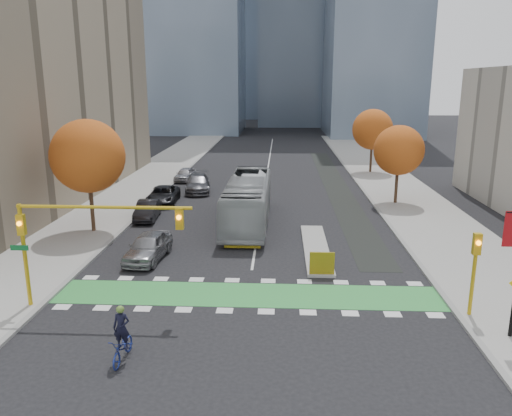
# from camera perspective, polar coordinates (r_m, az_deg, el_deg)

# --- Properties ---
(ground) EXTENTS (300.00, 300.00, 0.00)m
(ground) POSITION_cam_1_polar(r_m,az_deg,el_deg) (24.82, -1.15, -11.30)
(ground) COLOR black
(ground) RESTS_ON ground
(sidewalk_west) EXTENTS (7.00, 120.00, 0.15)m
(sidewalk_west) POSITION_cam_1_polar(r_m,az_deg,el_deg) (46.19, -16.32, 0.32)
(sidewalk_west) COLOR gray
(sidewalk_west) RESTS_ON ground
(sidewalk_east) EXTENTS (7.00, 120.00, 0.15)m
(sidewalk_east) POSITION_cam_1_polar(r_m,az_deg,el_deg) (45.25, 18.00, -0.09)
(sidewalk_east) COLOR gray
(sidewalk_east) RESTS_ON ground
(curb_west) EXTENTS (0.30, 120.00, 0.16)m
(curb_west) POSITION_cam_1_polar(r_m,az_deg,el_deg) (45.17, -12.13, 0.27)
(curb_west) COLOR gray
(curb_west) RESTS_ON ground
(curb_east) EXTENTS (0.30, 120.00, 0.16)m
(curb_east) POSITION_cam_1_polar(r_m,az_deg,el_deg) (44.46, 13.64, -0.03)
(curb_east) COLOR gray
(curb_east) RESTS_ON ground
(bike_crossing) EXTENTS (20.00, 3.00, 0.01)m
(bike_crossing) POSITION_cam_1_polar(r_m,az_deg,el_deg) (26.18, -0.92, -9.88)
(bike_crossing) COLOR green
(bike_crossing) RESTS_ON ground
(centre_line) EXTENTS (0.15, 70.00, 0.01)m
(centre_line) POSITION_cam_1_polar(r_m,az_deg,el_deg) (63.28, 1.35, 4.45)
(centre_line) COLOR silver
(centre_line) RESTS_ON ground
(bike_lane_paint) EXTENTS (2.50, 50.00, 0.01)m
(bike_lane_paint) POSITION_cam_1_polar(r_m,az_deg,el_deg) (53.75, 9.09, 2.54)
(bike_lane_paint) COLOR black
(bike_lane_paint) RESTS_ON ground
(median_island) EXTENTS (1.60, 10.00, 0.16)m
(median_island) POSITION_cam_1_polar(r_m,az_deg,el_deg) (33.18, 6.86, -4.56)
(median_island) COLOR gray
(median_island) RESTS_ON ground
(hazard_board) EXTENTS (1.40, 0.12, 1.30)m
(hazard_board) POSITION_cam_1_polar(r_m,az_deg,el_deg) (28.43, 7.55, -6.28)
(hazard_board) COLOR yellow
(hazard_board) RESTS_ON median_island
(tree_west) EXTENTS (5.20, 5.20, 8.22)m
(tree_west) POSITION_cam_1_polar(r_m,az_deg,el_deg) (37.29, -18.67, 5.63)
(tree_west) COLOR #332114
(tree_west) RESTS_ON ground
(tree_east_near) EXTENTS (4.40, 4.40, 7.08)m
(tree_east_near) POSITION_cam_1_polar(r_m,az_deg,el_deg) (45.92, 16.00, 6.35)
(tree_east_near) COLOR #332114
(tree_east_near) RESTS_ON ground
(tree_east_far) EXTENTS (4.80, 4.80, 7.65)m
(tree_east_far) POSITION_cam_1_polar(r_m,az_deg,el_deg) (61.57, 13.18, 8.73)
(tree_east_far) COLOR #332114
(tree_east_far) RESTS_ON ground
(traffic_signal_west) EXTENTS (8.53, 0.56, 5.20)m
(traffic_signal_west) POSITION_cam_1_polar(r_m,az_deg,el_deg) (24.74, -19.96, -2.27)
(traffic_signal_west) COLOR #BF9914
(traffic_signal_west) RESTS_ON ground
(traffic_signal_east) EXTENTS (0.35, 0.43, 4.10)m
(traffic_signal_east) POSITION_cam_1_polar(r_m,az_deg,el_deg) (24.89, 23.74, -5.68)
(traffic_signal_east) COLOR #BF9914
(traffic_signal_east) RESTS_ON ground
(cyclist) EXTENTS (0.79, 2.06, 2.34)m
(cyclist) POSITION_cam_1_polar(r_m,az_deg,el_deg) (20.89, -15.01, -14.62)
(cyclist) COLOR navy
(cyclist) RESTS_ON ground
(bus) EXTENTS (3.19, 13.23, 3.68)m
(bus) POSITION_cam_1_polar(r_m,az_deg,el_deg) (38.37, -0.93, 0.85)
(bus) COLOR #9DA2A5
(bus) RESTS_ON ground
(parked_car_a) EXTENTS (2.42, 5.06, 1.67)m
(parked_car_a) POSITION_cam_1_polar(r_m,az_deg,el_deg) (31.55, -12.22, -4.34)
(parked_car_a) COLOR gray
(parked_car_a) RESTS_ON ground
(parked_car_b) EXTENTS (1.92, 4.63, 1.49)m
(parked_car_b) POSITION_cam_1_polar(r_m,az_deg,el_deg) (40.84, -12.29, -0.23)
(parked_car_b) COLOR black
(parked_car_b) RESTS_ON ground
(parked_car_c) EXTENTS (3.17, 6.13, 1.70)m
(parked_car_c) POSITION_cam_1_polar(r_m,az_deg,el_deg) (50.35, -6.67, 2.82)
(parked_car_c) COLOR #505055
(parked_car_c) RESTS_ON ground
(parked_car_d) EXTENTS (2.81, 5.55, 1.51)m
(parked_car_d) POSITION_cam_1_polar(r_m,az_deg,el_deg) (46.03, -10.55, 1.48)
(parked_car_d) COLOR black
(parked_car_d) RESTS_ON ground
(parked_car_e) EXTENTS (2.21, 4.44, 1.45)m
(parked_car_e) POSITION_cam_1_polar(r_m,az_deg,el_deg) (56.26, -8.09, 3.84)
(parked_car_e) COLOR #9F9FA4
(parked_car_e) RESTS_ON ground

